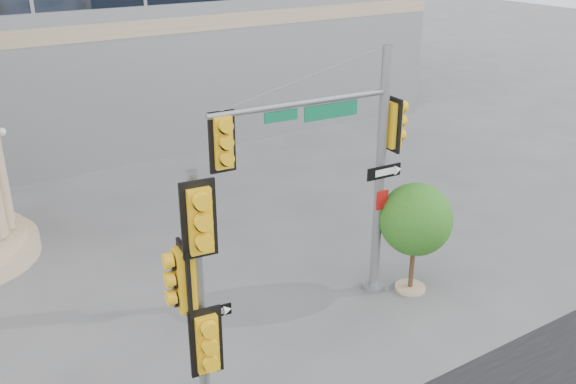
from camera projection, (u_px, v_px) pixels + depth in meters
ground at (314, 356)px, 14.17m from camera, size 120.00×120.00×0.00m
main_signal_pole at (342, 154)px, 14.77m from camera, size 4.88×0.77×6.30m
secondary_signal_pole at (198, 295)px, 10.71m from camera, size 0.91×0.75×5.26m
street_tree at (416, 222)px, 16.02m from camera, size 1.88×1.84×2.93m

